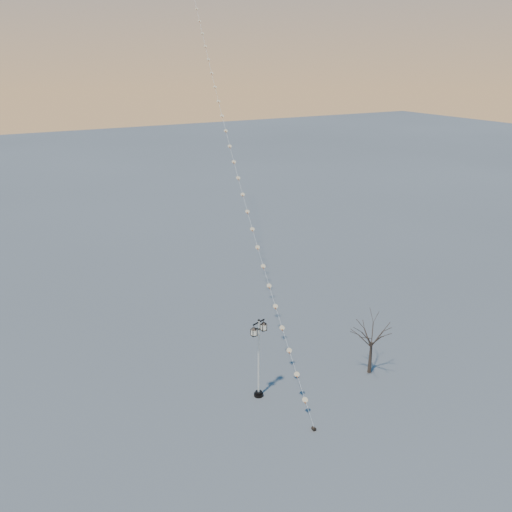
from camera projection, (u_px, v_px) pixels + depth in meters
ground at (288, 427)px, 32.67m from camera, size 300.00×300.00×0.00m
street_lamp at (259, 354)px, 34.59m from camera, size 1.35×0.80×5.55m
bare_tree at (372, 334)px, 37.28m from camera, size 2.60×2.60×4.31m
kite_train at (227, 111)px, 48.46m from camera, size 12.59×46.69×32.56m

